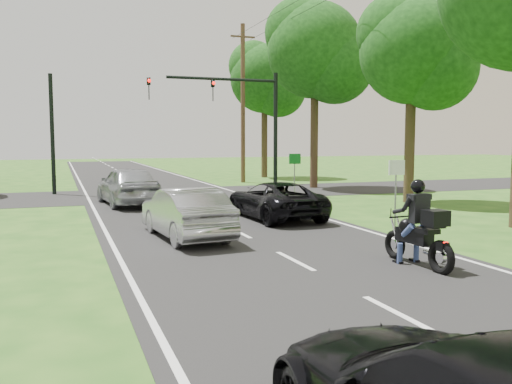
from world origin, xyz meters
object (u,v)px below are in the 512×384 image
Objects in this scene: silver_sedan at (186,213)px; sign_green at (295,166)px; silver_suv at (128,185)px; traffic_signal at (240,111)px; motorcycle_rider at (420,232)px; utility_pole_far at (243,103)px; sign_white at (396,177)px; dark_suv at (275,200)px.

silver_sedan is 2.01× the size of sign_green.
traffic_signal is (5.59, 1.89, 3.30)m from silver_suv.
motorcycle_rider is at bearing 123.17° from silver_sedan.
utility_pole_far is at bearing -118.42° from silver_sedan.
traffic_signal is at bearing 97.05° from sign_white.
silver_suv is 2.27× the size of sign_white.
sign_green is at bearing -96.73° from utility_pole_far.
silver_suv is 0.48× the size of utility_pole_far.
sign_white is 1.00× the size of sign_green.
utility_pole_far is (7.88, 18.34, 4.37)m from silver_sedan.
utility_pole_far is at bearing 70.32° from traffic_signal.
traffic_signal is at bearing -109.68° from utility_pole_far.
sign_green is at bearing -137.12° from silver_sedan.
sign_green is (0.20, 8.00, 0.00)m from sign_white.
silver_sedan is (-3.75, -2.66, 0.06)m from dark_suv.
motorcycle_rider is at bearing -99.44° from utility_pole_far.
silver_suv is 7.28m from sign_green.
dark_suv is 4.36m from sign_white.
motorcycle_rider is 7.71m from dark_suv.
sign_green reaches higher than silver_suv.
motorcycle_rider reaches higher than dark_suv.
traffic_signal is 3.00× the size of sign_white.
sign_white is 8.00m from sign_green.
utility_pole_far reaches higher than silver_suv.
silver_sedan is at bearing 88.25° from silver_suv.
motorcycle_rider is 24.10m from utility_pole_far.
sign_green reaches higher than silver_sedan.
motorcycle_rider is 5.05m from sign_white.
sign_white is (2.63, -3.34, 0.94)m from dark_suv.
dark_suv is at bearing -149.79° from silver_sedan.
motorcycle_rider is 0.52× the size of silver_sedan.
silver_sedan is 6.48m from sign_white.
silver_sedan reaches higher than dark_suv.
silver_suv is at bearing 127.31° from sign_white.
motorcycle_rider is 0.46× the size of silver_suv.
sign_green reaches higher than motorcycle_rider.
dark_suv is 0.46× the size of utility_pole_far.
silver_sedan is 0.89× the size of silver_suv.
utility_pole_far is (8.45, 9.90, 4.25)m from silver_suv.
sign_green is (6.58, 7.32, 0.88)m from silver_sedan.
motorcycle_rider is at bearing 103.06° from silver_suv.
sign_white reaches higher than dark_suv.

